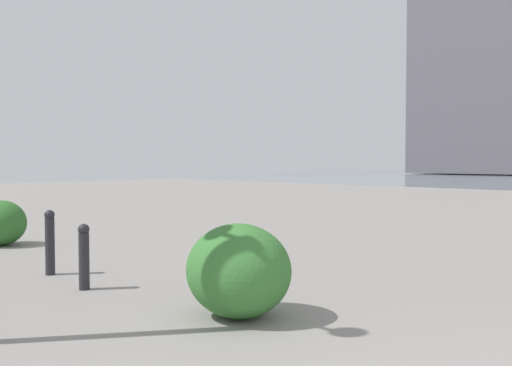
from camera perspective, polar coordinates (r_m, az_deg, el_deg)
building_annex at (r=71.92m, az=23.14°, el=13.57°), size 15.87×11.75×31.44m
bollard_near at (r=6.72m, az=-17.14°, el=-7.06°), size 0.13×0.13×0.76m
bollard_mid at (r=7.71m, az=-20.29°, el=-5.57°), size 0.13×0.13×0.84m
shrub_low at (r=10.68m, az=-24.59°, el=-3.72°), size 0.93×0.83×0.79m
shrub_wide at (r=5.31m, az=-1.81°, el=-8.92°), size 1.04×0.94×0.89m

